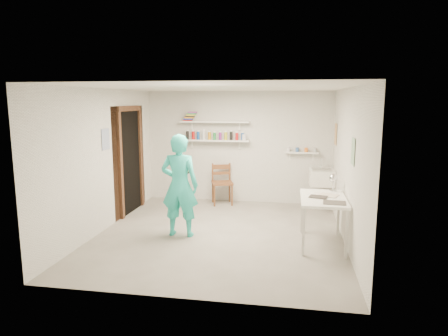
% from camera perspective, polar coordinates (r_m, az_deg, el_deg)
% --- Properties ---
extents(floor, '(4.00, 4.50, 0.02)m').
position_cam_1_polar(floor, '(6.77, -0.58, -9.45)').
color(floor, slate).
rests_on(floor, ground).
extents(ceiling, '(4.00, 4.50, 0.02)m').
position_cam_1_polar(ceiling, '(6.40, -0.62, 11.50)').
color(ceiling, silver).
rests_on(ceiling, wall_back).
extents(wall_back, '(4.00, 0.02, 2.40)m').
position_cam_1_polar(wall_back, '(8.68, 2.08, 3.00)').
color(wall_back, silver).
rests_on(wall_back, ground).
extents(wall_front, '(4.00, 0.02, 2.40)m').
position_cam_1_polar(wall_front, '(4.31, -6.00, -3.87)').
color(wall_front, silver).
rests_on(wall_front, ground).
extents(wall_left, '(0.02, 4.50, 2.40)m').
position_cam_1_polar(wall_left, '(7.11, -16.75, 1.12)').
color(wall_left, silver).
rests_on(wall_left, ground).
extents(wall_right, '(0.02, 4.50, 2.40)m').
position_cam_1_polar(wall_right, '(6.43, 17.32, 0.22)').
color(wall_right, silver).
rests_on(wall_right, ground).
extents(doorway_recess, '(0.02, 0.90, 2.00)m').
position_cam_1_polar(doorway_recess, '(8.07, -13.26, 0.81)').
color(doorway_recess, black).
rests_on(doorway_recess, wall_left).
extents(corridor_box, '(1.40, 1.50, 2.10)m').
position_cam_1_polar(corridor_box, '(8.37, -17.76, 1.26)').
color(corridor_box, brown).
rests_on(corridor_box, ground).
extents(door_lintel, '(0.06, 1.05, 0.10)m').
position_cam_1_polar(door_lintel, '(7.98, -13.42, 8.28)').
color(door_lintel, brown).
rests_on(door_lintel, wall_left).
extents(door_jamb_near, '(0.06, 0.10, 2.00)m').
position_cam_1_polar(door_jamb_near, '(7.61, -14.58, 0.23)').
color(door_jamb_near, brown).
rests_on(door_jamb_near, ground).
extents(door_jamb_far, '(0.06, 0.10, 2.00)m').
position_cam_1_polar(door_jamb_far, '(8.52, -11.84, 1.32)').
color(door_jamb_far, brown).
rests_on(door_jamb_far, ground).
extents(shelf_lower, '(1.50, 0.22, 0.03)m').
position_cam_1_polar(shelf_lower, '(8.62, -1.34, 3.96)').
color(shelf_lower, white).
rests_on(shelf_lower, wall_back).
extents(shelf_upper, '(1.50, 0.22, 0.03)m').
position_cam_1_polar(shelf_upper, '(8.59, -1.35, 6.61)').
color(shelf_upper, white).
rests_on(shelf_upper, wall_back).
extents(ledge_shelf, '(0.70, 0.14, 0.03)m').
position_cam_1_polar(ledge_shelf, '(8.53, 11.02, 2.17)').
color(ledge_shelf, white).
rests_on(ledge_shelf, wall_back).
extents(poster_left, '(0.01, 0.28, 0.36)m').
position_cam_1_polar(poster_left, '(7.10, -16.55, 3.97)').
color(poster_left, '#334C7F').
rests_on(poster_left, wall_left).
extents(poster_right_a, '(0.01, 0.34, 0.42)m').
position_cam_1_polar(poster_right_a, '(8.16, 15.67, 4.69)').
color(poster_right_a, '#995933').
rests_on(poster_right_a, wall_right).
extents(poster_right_b, '(0.01, 0.30, 0.38)m').
position_cam_1_polar(poster_right_b, '(5.84, 17.94, 2.26)').
color(poster_right_b, '#3F724C').
rests_on(poster_right_b, wall_right).
extents(belfast_sink, '(0.48, 0.60, 0.30)m').
position_cam_1_polar(belfast_sink, '(8.15, 13.80, -1.27)').
color(belfast_sink, white).
rests_on(belfast_sink, wall_right).
extents(man, '(0.62, 0.41, 1.68)m').
position_cam_1_polar(man, '(6.51, -6.35, -2.50)').
color(man, '#28C9BA').
rests_on(man, ground).
extents(wall_clock, '(0.30, 0.04, 0.30)m').
position_cam_1_polar(wall_clock, '(6.67, -5.89, 0.24)').
color(wall_clock, '#CDB28C').
rests_on(wall_clock, man).
extents(wooden_chair, '(0.54, 0.52, 0.93)m').
position_cam_1_polar(wooden_chair, '(8.52, -0.26, -2.14)').
color(wooden_chair, brown).
rests_on(wooden_chair, ground).
extents(work_table, '(0.67, 1.12, 0.75)m').
position_cam_1_polar(work_table, '(6.36, 13.87, -7.35)').
color(work_table, white).
rests_on(work_table, ground).
extents(desk_lamp, '(0.14, 0.14, 0.14)m').
position_cam_1_polar(desk_lamp, '(6.67, 15.39, -1.38)').
color(desk_lamp, silver).
rests_on(desk_lamp, work_table).
extents(spray_cans, '(1.34, 0.06, 0.17)m').
position_cam_1_polar(spray_cans, '(8.61, -1.34, 4.62)').
color(spray_cans, black).
rests_on(spray_cans, shelf_lower).
extents(book_stack, '(0.30, 0.14, 0.20)m').
position_cam_1_polar(book_stack, '(8.71, -4.87, 7.37)').
color(book_stack, red).
rests_on(book_stack, shelf_upper).
extents(ledge_pots, '(0.48, 0.07, 0.09)m').
position_cam_1_polar(ledge_pots, '(8.52, 11.03, 2.57)').
color(ledge_pots, silver).
rests_on(ledge_pots, ledge_shelf).
extents(papers, '(0.30, 0.22, 0.02)m').
position_cam_1_polar(papers, '(6.26, 14.01, -4.01)').
color(papers, silver).
rests_on(papers, work_table).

